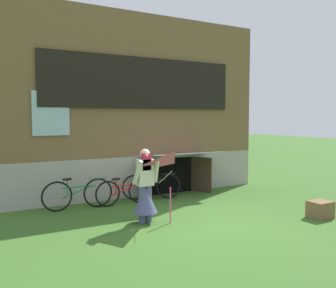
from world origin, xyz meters
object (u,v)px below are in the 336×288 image
person (145,192)px  wooden_crate (320,209)px  bicycle_black (151,186)px  kite (175,169)px  bicycle_red (124,191)px  bicycle_green (78,194)px

person → wooden_crate: (3.62, -1.56, -0.48)m
person → bicycle_black: person is taller
person → kite: person is taller
kite → wooden_crate: kite is taller
person → wooden_crate: size_ratio=3.24×
wooden_crate → bicycle_red: bearing=135.8°
bicycle_green → wooden_crate: size_ratio=3.54×
bicycle_red → wooden_crate: bearing=-43.7°
person → wooden_crate: person is taller
wooden_crate → person: bearing=156.6°
person → bicycle_red: 1.78m
person → kite: size_ratio=1.12×
kite → wooden_crate: size_ratio=2.91×
bicycle_red → wooden_crate: size_ratio=3.17×
person → bicycle_black: bearing=66.2°
bicycle_black → bicycle_green: (-2.08, -0.13, 0.02)m
bicycle_red → bicycle_black: bearing=14.7°
bicycle_black → wooden_crate: bicycle_black is taller
kite → bicycle_green: 2.86m
bicycle_red → kite: bearing=-84.9°
bicycle_black → wooden_crate: 4.32m
bicycle_black → person: bearing=-102.4°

